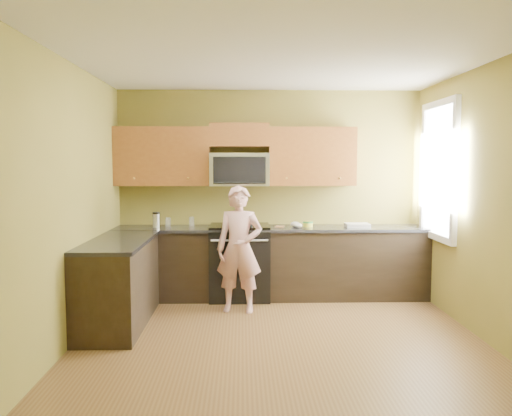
{
  "coord_description": "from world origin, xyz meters",
  "views": [
    {
      "loc": [
        -0.37,
        -4.97,
        1.74
      ],
      "look_at": [
        -0.2,
        1.3,
        1.2
      ],
      "focal_mm": 36.67,
      "sensor_mm": 36.0,
      "label": 1
    }
  ],
  "objects_px": {
    "stove": "(240,262)",
    "butter_tub": "(308,227)",
    "travel_mug": "(156,227)",
    "microwave": "(240,186)",
    "woman": "(239,249)",
    "frying_pan": "(242,227)"
  },
  "relations": [
    {
      "from": "butter_tub",
      "to": "microwave",
      "type": "bearing_deg",
      "value": 173.03
    },
    {
      "from": "stove",
      "to": "butter_tub",
      "type": "relative_size",
      "value": 7.35
    },
    {
      "from": "frying_pan",
      "to": "butter_tub",
      "type": "xyz_separation_m",
      "value": [
        0.85,
        0.27,
        -0.03
      ]
    },
    {
      "from": "microwave",
      "to": "butter_tub",
      "type": "height_order",
      "value": "microwave"
    },
    {
      "from": "stove",
      "to": "microwave",
      "type": "relative_size",
      "value": 1.25
    },
    {
      "from": "stove",
      "to": "microwave",
      "type": "distance_m",
      "value": 0.98
    },
    {
      "from": "stove",
      "to": "woman",
      "type": "relative_size",
      "value": 0.64
    },
    {
      "from": "butter_tub",
      "to": "stove",
      "type": "bearing_deg",
      "value": -178.87
    },
    {
      "from": "stove",
      "to": "microwave",
      "type": "bearing_deg",
      "value": 90.0
    },
    {
      "from": "woman",
      "to": "butter_tub",
      "type": "relative_size",
      "value": 11.44
    },
    {
      "from": "butter_tub",
      "to": "travel_mug",
      "type": "relative_size",
      "value": 0.66
    },
    {
      "from": "stove",
      "to": "microwave",
      "type": "height_order",
      "value": "microwave"
    },
    {
      "from": "travel_mug",
      "to": "stove",
      "type": "bearing_deg",
      "value": -1.12
    },
    {
      "from": "microwave",
      "to": "woman",
      "type": "relative_size",
      "value": 0.51
    },
    {
      "from": "frying_pan",
      "to": "travel_mug",
      "type": "relative_size",
      "value": 2.4
    },
    {
      "from": "frying_pan",
      "to": "travel_mug",
      "type": "height_order",
      "value": "travel_mug"
    },
    {
      "from": "frying_pan",
      "to": "butter_tub",
      "type": "relative_size",
      "value": 3.63
    },
    {
      "from": "woman",
      "to": "butter_tub",
      "type": "bearing_deg",
      "value": 44.99
    },
    {
      "from": "butter_tub",
      "to": "travel_mug",
      "type": "height_order",
      "value": "travel_mug"
    },
    {
      "from": "woman",
      "to": "frying_pan",
      "type": "xyz_separation_m",
      "value": [
        0.04,
        0.36,
        0.21
      ]
    },
    {
      "from": "stove",
      "to": "frying_pan",
      "type": "bearing_deg",
      "value": -82.47
    },
    {
      "from": "travel_mug",
      "to": "woman",
      "type": "bearing_deg",
      "value": -30.69
    }
  ]
}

